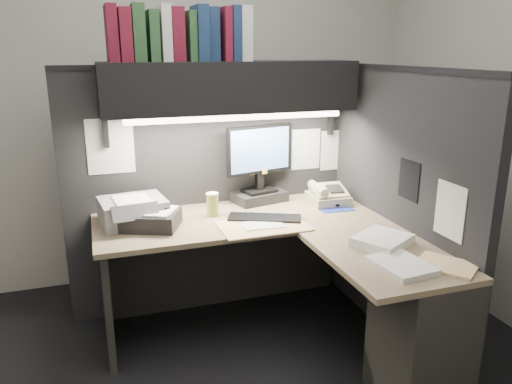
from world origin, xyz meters
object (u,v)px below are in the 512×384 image
at_px(desk, 324,292).
at_px(printer, 133,211).
at_px(coffee_cup, 212,205).
at_px(telephone, 328,196).
at_px(notebook_stack, 151,219).
at_px(overhead_shelf, 231,87).
at_px(monitor, 260,172).
at_px(keyboard, 265,218).

xyz_separation_m(desk, printer, (-0.94, 0.65, 0.36)).
distance_m(coffee_cup, printer, 0.48).
height_order(telephone, notebook_stack, telephone).
distance_m(desk, coffee_cup, 0.86).
bearing_deg(coffee_cup, overhead_shelf, 37.20).
height_order(telephone, coffee_cup, coffee_cup).
distance_m(coffee_cup, notebook_stack, 0.40).
bearing_deg(telephone, monitor, 160.75).
bearing_deg(desk, keyboard, 112.00).
distance_m(keyboard, printer, 0.78).
distance_m(monitor, coffee_cup, 0.44).
relative_size(overhead_shelf, notebook_stack, 4.96).
distance_m(monitor, notebook_stack, 0.82).
xyz_separation_m(monitor, notebook_stack, (-0.76, -0.27, -0.16)).
bearing_deg(desk, telephone, 62.76).
distance_m(telephone, notebook_stack, 1.18).
bearing_deg(overhead_shelf, coffee_cup, -142.80).
xyz_separation_m(overhead_shelf, printer, (-0.64, -0.10, -0.70)).
xyz_separation_m(desk, overhead_shelf, (-0.30, 0.75, 1.06)).
relative_size(overhead_shelf, coffee_cup, 11.44).
relative_size(telephone, notebook_stack, 0.81).
bearing_deg(telephone, desk, -113.80).
xyz_separation_m(overhead_shelf, coffee_cup, (-0.16, -0.12, -0.70)).
height_order(keyboard, notebook_stack, notebook_stack).
xyz_separation_m(coffee_cup, notebook_stack, (-0.39, -0.09, -0.02)).
relative_size(keyboard, printer, 1.19).
relative_size(overhead_shelf, keyboard, 3.55).
bearing_deg(keyboard, printer, -170.88).
height_order(keyboard, coffee_cup, coffee_cup).
relative_size(desk, overhead_shelf, 1.10).
relative_size(monitor, coffee_cup, 3.80).
xyz_separation_m(overhead_shelf, telephone, (0.63, -0.11, -0.72)).
distance_m(keyboard, telephone, 0.55).
relative_size(keyboard, notebook_stack, 1.40).
distance_m(monitor, keyboard, 0.42).
distance_m(desk, printer, 1.20).
height_order(desk, keyboard, keyboard).
xyz_separation_m(monitor, telephone, (0.42, -0.18, -0.16)).
bearing_deg(printer, coffee_cup, -9.74).
distance_m(printer, notebook_stack, 0.14).
bearing_deg(monitor, notebook_stack, -173.22).
bearing_deg(monitor, keyboard, -117.34).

